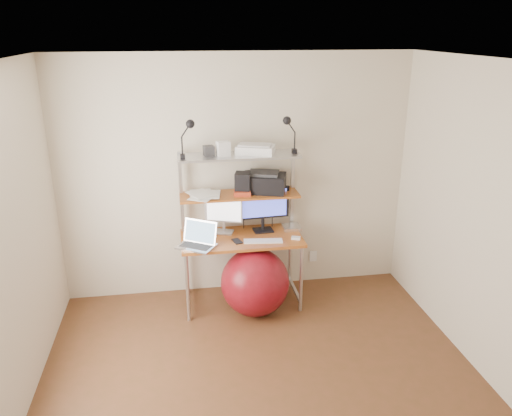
{
  "coord_description": "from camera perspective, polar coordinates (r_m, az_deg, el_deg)",
  "views": [
    {
      "loc": [
        -0.59,
        -3.1,
        2.71
      ],
      "look_at": [
        0.1,
        1.15,
        1.15
      ],
      "focal_mm": 35.0,
      "sensor_mm": 36.0,
      "label": 1
    }
  ],
  "objects": [
    {
      "name": "keyboard",
      "position": [
        4.88,
        0.82,
        -3.79
      ],
      "size": [
        0.39,
        0.15,
        0.01
      ],
      "primitive_type": "cube",
      "rotation": [
        0.0,
        0.0,
        -0.11
      ],
      "color": "silver",
      "rests_on": "desktop"
    },
    {
      "name": "exercise_ball",
      "position": [
        4.98,
        -0.11,
        -8.46
      ],
      "size": [
        0.68,
        0.68,
        0.68
      ],
      "primitive_type": "sphere",
      "color": "maroon",
      "rests_on": "floor"
    },
    {
      "name": "mac_mini",
      "position": [
        5.19,
        4.07,
        -2.2
      ],
      "size": [
        0.18,
        0.18,
        0.03
      ],
      "primitive_type": "cube",
      "rotation": [
        0.0,
        0.0,
        -0.0
      ],
      "color": "silver",
      "rests_on": "desktop"
    },
    {
      "name": "box_grey",
      "position": [
        4.81,
        -5.42,
        6.52
      ],
      "size": [
        0.11,
        0.11,
        0.1
      ],
      "primitive_type": "cube",
      "rotation": [
        0.0,
        0.0,
        0.2
      ],
      "color": "#2F2F31",
      "rests_on": "top_shelf"
    },
    {
      "name": "computer_desk",
      "position": [
        4.96,
        -1.79,
        -0.76
      ],
      "size": [
        1.2,
        0.6,
        1.57
      ],
      "color": "#A75620",
      "rests_on": "ground"
    },
    {
      "name": "nas_cube",
      "position": [
        4.93,
        -1.5,
        2.84
      ],
      "size": [
        0.18,
        0.18,
        0.22
      ],
      "primitive_type": "cube",
      "rotation": [
        0.0,
        0.0,
        -0.26
      ],
      "color": "black",
      "rests_on": "mid_shelf"
    },
    {
      "name": "printer",
      "position": [
        5.0,
        0.88,
        2.96
      ],
      "size": [
        0.5,
        0.41,
        0.21
      ],
      "rotation": [
        0.0,
        0.0,
        -0.3
      ],
      "color": "black",
      "rests_on": "mid_shelf"
    },
    {
      "name": "box_white",
      "position": [
        4.79,
        -3.77,
        6.78
      ],
      "size": [
        0.14,
        0.12,
        0.14
      ],
      "primitive_type": "cube",
      "rotation": [
        0.0,
        0.0,
        0.23
      ],
      "color": "silver",
      "rests_on": "top_shelf"
    },
    {
      "name": "laptop",
      "position": [
        4.8,
        -6.62,
        -3.73
      ],
      "size": [
        0.43,
        0.41,
        0.3
      ],
      "rotation": [
        0.0,
        0.0,
        -0.55
      ],
      "color": "silver",
      "rests_on": "desktop"
    },
    {
      "name": "red_box",
      "position": [
        4.9,
        -1.59,
        1.7
      ],
      "size": [
        0.17,
        0.12,
        0.05
      ],
      "primitive_type": "cube",
      "rotation": [
        0.0,
        0.0,
        -0.07
      ],
      "color": "#B3361C",
      "rests_on": "mid_shelf"
    },
    {
      "name": "monitor_black",
      "position": [
        5.05,
        0.8,
        0.31
      ],
      "size": [
        0.54,
        0.17,
        0.54
      ],
      "rotation": [
        0.0,
        0.0,
        0.07
      ],
      "color": "black",
      "rests_on": "desktop"
    },
    {
      "name": "wall_outlet",
      "position": [
        5.63,
        6.55,
        -5.5
      ],
      "size": [
        0.08,
        0.01,
        0.12
      ],
      "primitive_type": "cube",
      "color": "silver",
      "rests_on": "room"
    },
    {
      "name": "phone",
      "position": [
        4.88,
        -2.18,
        -3.81
      ],
      "size": [
        0.1,
        0.15,
        0.01
      ],
      "primitive_type": "cube",
      "rotation": [
        0.0,
        0.0,
        0.27
      ],
      "color": "black",
      "rests_on": "desktop"
    },
    {
      "name": "mouse",
      "position": [
        4.94,
        4.57,
        -3.43
      ],
      "size": [
        0.1,
        0.08,
        0.02
      ],
      "primitive_type": "cube",
      "rotation": [
        0.0,
        0.0,
        -0.34
      ],
      "color": "silver",
      "rests_on": "desktop"
    },
    {
      "name": "scanner",
      "position": [
        4.87,
        -0.07,
        6.74
      ],
      "size": [
        0.42,
        0.34,
        0.1
      ],
      "rotation": [
        0.0,
        0.0,
        -0.35
      ],
      "color": "silver",
      "rests_on": "top_shelf"
    },
    {
      "name": "paper_stack",
      "position": [
        4.92,
        -6.08,
        1.53
      ],
      "size": [
        0.36,
        0.41,
        0.02
      ],
      "color": "white",
      "rests_on": "mid_shelf"
    },
    {
      "name": "room",
      "position": [
        3.48,
        1.41,
        -4.89
      ],
      "size": [
        3.6,
        3.6,
        3.6
      ],
      "color": "brown",
      "rests_on": "ground"
    },
    {
      "name": "monitor_silver",
      "position": [
        5.03,
        -3.72,
        -0.34
      ],
      "size": [
        0.38,
        0.19,
        0.43
      ],
      "rotation": [
        0.0,
        0.0,
        -0.33
      ],
      "color": "silver",
      "rests_on": "desktop"
    },
    {
      "name": "clip_lamp_right",
      "position": [
        4.82,
        3.74,
        9.26
      ],
      "size": [
        0.15,
        0.08,
        0.37
      ],
      "color": "black",
      "rests_on": "top_shelf"
    },
    {
      "name": "clip_lamp_left",
      "position": [
        4.66,
        -7.72,
        8.78
      ],
      "size": [
        0.15,
        0.08,
        0.37
      ],
      "color": "black",
      "rests_on": "top_shelf"
    }
  ]
}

